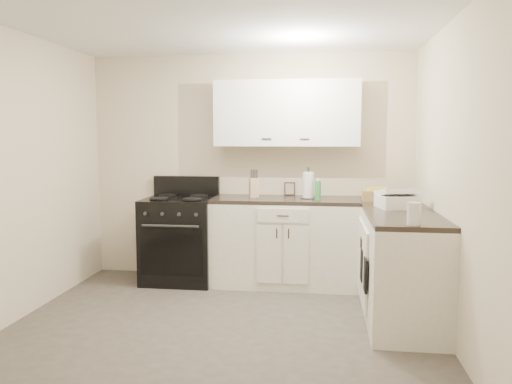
# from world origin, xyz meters

# --- Properties ---
(floor) EXTENTS (3.60, 3.60, 0.00)m
(floor) POSITION_xyz_m (0.00, 0.00, 0.00)
(floor) COLOR #473F38
(floor) RESTS_ON ground
(ceiling) EXTENTS (3.60, 3.60, 0.00)m
(ceiling) POSITION_xyz_m (0.00, 0.00, 2.50)
(ceiling) COLOR white
(ceiling) RESTS_ON wall_back
(wall_back) EXTENTS (3.60, 0.00, 3.60)m
(wall_back) POSITION_xyz_m (0.00, 1.80, 1.25)
(wall_back) COLOR beige
(wall_back) RESTS_ON ground
(wall_right) EXTENTS (0.00, 3.60, 3.60)m
(wall_right) POSITION_xyz_m (1.80, 0.00, 1.25)
(wall_right) COLOR beige
(wall_right) RESTS_ON ground
(wall_left) EXTENTS (0.00, 3.60, 3.60)m
(wall_left) POSITION_xyz_m (-1.80, 0.00, 1.25)
(wall_left) COLOR beige
(wall_left) RESTS_ON ground
(wall_front) EXTENTS (3.60, 0.00, 3.60)m
(wall_front) POSITION_xyz_m (0.00, -1.80, 1.25)
(wall_front) COLOR beige
(wall_front) RESTS_ON ground
(base_cabinets_back) EXTENTS (1.55, 0.60, 0.90)m
(base_cabinets_back) POSITION_xyz_m (0.43, 1.50, 0.45)
(base_cabinets_back) COLOR silver
(base_cabinets_back) RESTS_ON floor
(base_cabinets_right) EXTENTS (0.60, 1.90, 0.90)m
(base_cabinets_right) POSITION_xyz_m (1.50, 0.85, 0.45)
(base_cabinets_right) COLOR silver
(base_cabinets_right) RESTS_ON floor
(countertop_back) EXTENTS (1.55, 0.60, 0.04)m
(countertop_back) POSITION_xyz_m (0.43, 1.50, 0.92)
(countertop_back) COLOR black
(countertop_back) RESTS_ON base_cabinets_back
(countertop_right) EXTENTS (0.60, 1.90, 0.04)m
(countertop_right) POSITION_xyz_m (1.50, 0.85, 0.92)
(countertop_right) COLOR black
(countertop_right) RESTS_ON base_cabinets_right
(upper_cabinets) EXTENTS (1.55, 0.30, 0.70)m
(upper_cabinets) POSITION_xyz_m (0.43, 1.65, 1.84)
(upper_cabinets) COLOR white
(upper_cabinets) RESTS_ON wall_back
(stove) EXTENTS (0.76, 0.65, 0.92)m
(stove) POSITION_xyz_m (-0.73, 1.48, 0.46)
(stove) COLOR black
(stove) RESTS_ON floor
(knife_block) EXTENTS (0.12, 0.11, 0.21)m
(knife_block) POSITION_xyz_m (0.08, 1.54, 1.04)
(knife_block) COLOR tan
(knife_block) RESTS_ON countertop_back
(paper_towel) EXTENTS (0.14, 0.14, 0.28)m
(paper_towel) POSITION_xyz_m (0.67, 1.51, 1.08)
(paper_towel) COLOR white
(paper_towel) RESTS_ON countertop_back
(soap_bottle) EXTENTS (0.08, 0.08, 0.20)m
(soap_bottle) POSITION_xyz_m (0.77, 1.42, 1.04)
(soap_bottle) COLOR green
(soap_bottle) RESTS_ON countertop_back
(picture_frame) EXTENTS (0.12, 0.05, 0.15)m
(picture_frame) POSITION_xyz_m (0.46, 1.76, 1.01)
(picture_frame) COLOR black
(picture_frame) RESTS_ON countertop_back
(wicker_basket) EXTENTS (0.32, 0.22, 0.11)m
(wicker_basket) POSITION_xyz_m (1.38, 1.41, 0.99)
(wicker_basket) COLOR #A7894E
(wicker_basket) RESTS_ON countertop_right
(countertop_grill) EXTENTS (0.39, 0.37, 0.12)m
(countertop_grill) POSITION_xyz_m (1.49, 0.89, 1.00)
(countertop_grill) COLOR white
(countertop_grill) RESTS_ON countertop_right
(glass_jar) EXTENTS (0.12, 0.12, 0.17)m
(glass_jar) POSITION_xyz_m (1.49, 0.00, 1.02)
(glass_jar) COLOR silver
(glass_jar) RESTS_ON countertop_right
(oven_mitt_near) EXTENTS (0.02, 0.16, 0.28)m
(oven_mitt_near) POSITION_xyz_m (1.18, 0.32, 0.46)
(oven_mitt_near) COLOR black
(oven_mitt_near) RESTS_ON base_cabinets_right
(oven_mitt_far) EXTENTS (0.02, 0.16, 0.28)m
(oven_mitt_far) POSITION_xyz_m (1.18, 0.68, 0.45)
(oven_mitt_far) COLOR black
(oven_mitt_far) RESTS_ON base_cabinets_right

